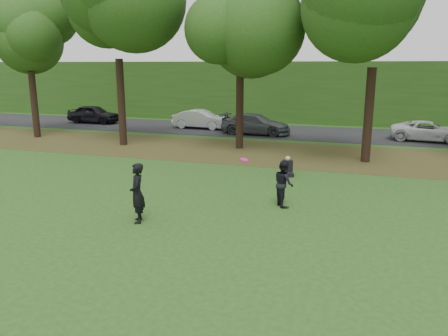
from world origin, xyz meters
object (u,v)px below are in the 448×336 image
(player_right, at_px, (284,183))
(seated_person, at_px, (288,168))
(player_left, at_px, (137,193))
(frisbee, at_px, (244,160))

(player_right, relative_size, seated_person, 1.91)
(player_left, height_order, player_right, player_left)
(player_left, relative_size, frisbee, 6.13)
(seated_person, bearing_deg, player_right, -101.38)
(frisbee, height_order, seated_person, frisbee)
(player_right, height_order, seated_person, player_right)
(frisbee, relative_size, seated_person, 0.37)
(player_left, relative_size, seated_person, 2.24)
(player_right, distance_m, frisbee, 1.87)
(player_left, distance_m, frisbee, 3.51)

